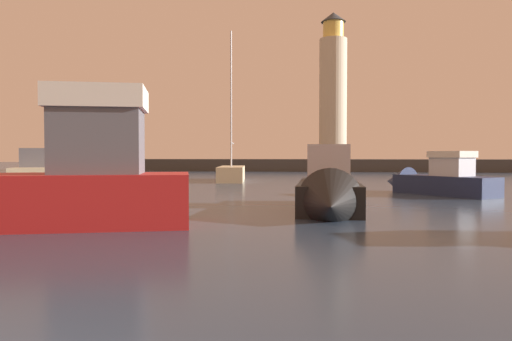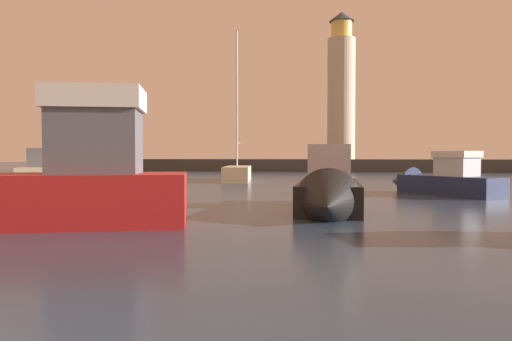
# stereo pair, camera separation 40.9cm
# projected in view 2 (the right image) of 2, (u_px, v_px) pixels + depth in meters

# --- Properties ---
(ground_plane) EXTENTS (220.00, 220.00, 0.00)m
(ground_plane) POSITION_uv_depth(u_px,v_px,m) (272.00, 185.00, 31.81)
(ground_plane) COLOR #2D3D51
(breakwater) EXTENTS (74.13, 4.54, 1.54)m
(breakwater) POSITION_uv_depth(u_px,v_px,m) (304.00, 165.00, 60.57)
(breakwater) COLOR #423F3D
(breakwater) RESTS_ON ground_plane
(lighthouse) EXTENTS (3.47, 3.47, 18.57)m
(lighthouse) POSITION_uv_depth(u_px,v_px,m) (341.00, 90.00, 59.46)
(lighthouse) COLOR beige
(lighthouse) RESTS_ON breakwater
(motorboat_0) EXTENTS (9.48, 5.11, 4.28)m
(motorboat_0) POSITION_uv_depth(u_px,v_px,m) (17.00, 185.00, 12.96)
(motorboat_0) COLOR #B21E1E
(motorboat_0) RESTS_ON ground_plane
(motorboat_2) EXTENTS (5.17, 8.92, 2.89)m
(motorboat_2) POSITION_uv_depth(u_px,v_px,m) (52.00, 172.00, 33.52)
(motorboat_2) COLOR beige
(motorboat_2) RESTS_ON ground_plane
(motorboat_3) EXTENTS (5.36, 5.97, 2.47)m
(motorboat_3) POSITION_uv_depth(u_px,v_px,m) (437.00, 180.00, 23.90)
(motorboat_3) COLOR #1E284C
(motorboat_3) RESTS_ON ground_plane
(motorboat_5) EXTENTS (2.21, 7.48, 2.85)m
(motorboat_5) POSITION_uv_depth(u_px,v_px,m) (329.00, 192.00, 16.19)
(motorboat_5) COLOR black
(motorboat_5) RESTS_ON ground_plane
(sailboat_moored) EXTENTS (2.96, 7.32, 11.43)m
(sailboat_moored) POSITION_uv_depth(u_px,v_px,m) (238.00, 173.00, 36.70)
(sailboat_moored) COLOR beige
(sailboat_moored) RESTS_ON ground_plane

